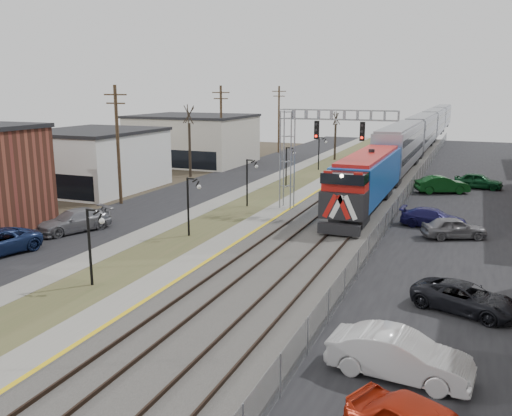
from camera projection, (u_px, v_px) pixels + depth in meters
The scene contains 24 objects.
ground at pixel (36, 379), 18.61m from camera, with size 160.00×160.00×0.00m, color #473D2D.
street_west at pixel (206, 187), 54.48m from camera, with size 7.00×120.00×0.04m, color black.
sidewalk at pixel (247, 189), 52.82m from camera, with size 2.00×120.00×0.08m, color gray.
grass_median at pixel (276, 192), 51.72m from camera, with size 4.00×120.00×0.06m, color #47502A.
platform at pixel (306, 193), 50.60m from camera, with size 2.00×120.00×0.24m, color gray.
ballast_bed at pixel (359, 197), 48.77m from camera, with size 8.00×120.00×0.20m, color #595651.
parking_lot at pixel (505, 209), 44.38m from camera, with size 16.00×120.00×0.04m, color black.
platform_edge at pixel (315, 192), 50.25m from camera, with size 0.24×120.00×0.01m, color gold.
track_near at pixel (337, 194), 49.47m from camera, with size 1.58×120.00×0.15m.
track_far at pixel (376, 197), 48.18m from camera, with size 1.58×120.00×0.15m.
train at pixel (423, 132), 85.54m from camera, with size 3.00×108.65×5.33m.
signal_gantry at pixel (308, 142), 42.26m from camera, with size 9.00×1.07×8.15m.
lampposts at pixel (190, 207), 36.18m from camera, with size 0.14×62.14×4.00m.
utility_poles at pixel (118, 146), 45.45m from camera, with size 0.28×80.28×10.00m.
fence at pixel (407, 193), 47.08m from camera, with size 0.04×120.00×1.60m, color gray.
buildings_west at pixel (52, 166), 47.55m from camera, with size 14.00×67.00×7.00m.
bare_trees at pixel (212, 155), 57.86m from camera, with size 12.30×42.30×5.95m.
car_lot_b at pixel (399, 356), 18.51m from camera, with size 1.70×4.87×1.61m, color silver.
car_lot_c at pixel (466, 299), 23.97m from camera, with size 2.12×4.61×1.28m, color black.
car_lot_d at pixel (433, 218), 38.58m from camera, with size 1.86×4.59×1.33m, color #19164E.
car_lot_e at pixel (454, 228), 35.69m from camera, with size 1.67×4.15×1.41m, color slate.
car_lot_f at pixel (442, 185), 50.94m from camera, with size 1.70×4.87×1.61m, color #0D4516.
car_street_b at pixel (74, 221), 37.36m from camera, with size 2.12×5.21×1.51m, color gray.
car_lot_g at pixel (478, 181), 53.22m from camera, with size 1.81×4.51×1.54m, color #0B3A1B.
Camera 1 is at (13.37, -12.79, 9.80)m, focal length 38.00 mm.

